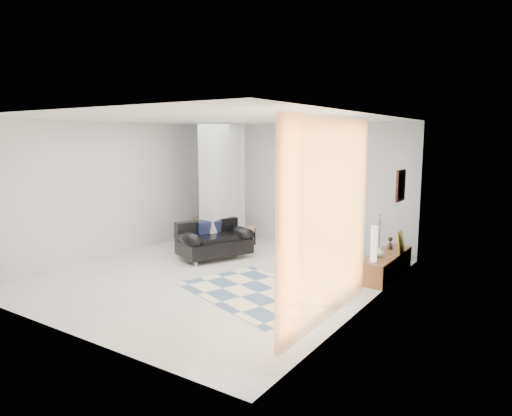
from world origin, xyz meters
The scene contains 17 objects.
floor centered at (0.00, 0.00, 0.00)m, with size 6.00×6.00×0.00m, color beige.
ceiling centered at (0.00, 0.00, 2.80)m, with size 6.00×6.00×0.00m, color white.
wall_back centered at (0.00, 3.00, 1.40)m, with size 6.00×6.00×0.00m, color silver.
wall_front centered at (0.00, -3.00, 1.40)m, with size 6.00×6.00×0.00m, color silver.
wall_left centered at (-2.75, 0.00, 1.40)m, with size 6.00×6.00×0.00m, color silver.
wall_right centered at (2.75, 0.00, 1.40)m, with size 6.00×6.00×0.00m, color silver.
partition_column centered at (-1.10, 1.60, 1.40)m, with size 0.35×1.20×2.80m, color #A4A9AB.
hallway_door centered at (-2.10, 2.96, 1.02)m, with size 0.85×0.06×2.04m, color silver.
curtain centered at (2.67, -1.15, 1.45)m, with size 2.55×2.55×0.00m, color #F39740.
wall_art centered at (2.72, 1.70, 1.65)m, with size 0.04×0.45×0.55m, color black.
media_console centered at (2.52, 1.70, 0.20)m, with size 0.45×1.74×0.80m.
loveseat centered at (-0.88, 0.96, 0.36)m, with size 1.34×1.65×0.76m.
daybed centered at (-1.81, 2.48, 0.41)m, with size 2.04×1.51×0.77m.
area_rug centered at (1.11, -0.39, 0.01)m, with size 2.50×1.67×0.01m, color beige.
cylinder_lamp centered at (2.50, 1.07, 0.71)m, with size 0.11×0.11×0.61m, color silver.
bronze_figurine centered at (2.47, 2.09, 0.52)m, with size 0.12×0.12×0.23m, color black, non-canonical shape.
vase centered at (2.47, 1.42, 0.50)m, with size 0.18×0.18×0.19m, color white.
Camera 1 is at (4.95, -6.28, 2.46)m, focal length 32.00 mm.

